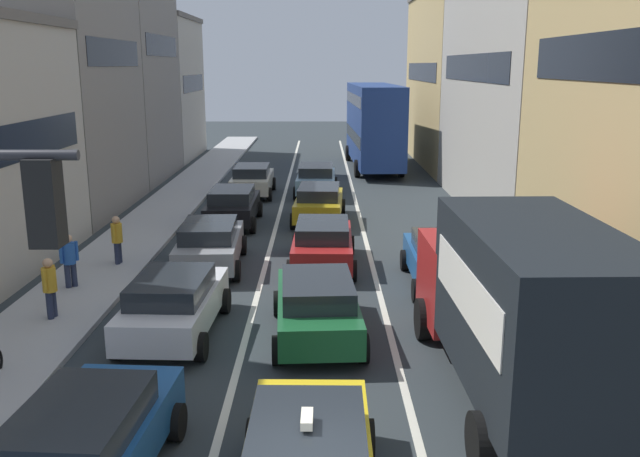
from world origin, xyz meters
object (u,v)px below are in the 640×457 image
Objects in this scene: sedan_right_lane_behind_truck at (444,259)px; pedestrian_far_sidewalk at (71,259)px; sedan_left_lane_front at (87,443)px; sedan_left_lane_fifth at (254,179)px; bus_mid_queue_primary at (375,122)px; hatchback_centre_lane_third at (324,243)px; wagon_left_lane_second at (175,303)px; sedan_centre_lane_fifth at (317,179)px; pedestrian_near_kerb at (51,286)px; pedestrian_mid_sidewalk at (118,238)px; coupe_centre_lane_fourth at (320,202)px; sedan_left_lane_fourth at (234,205)px; sedan_centre_lane_second at (318,305)px; sedan_left_lane_third at (211,243)px; removalist_box_truck at (520,301)px.

sedan_right_lane_behind_truck is 2.60× the size of pedestrian_far_sidewalk.
sedan_left_lane_front and sedan_left_lane_fifth have the same top height.
pedestrian_far_sidewalk is (-3.53, 9.19, 0.15)m from sedan_left_lane_front.
hatchback_centre_lane_third is at bearing 169.33° from bus_mid_queue_primary.
pedestrian_far_sidewalk reaches higher than wagon_left_lane_second.
sedan_centre_lane_fifth is 18.17m from pedestrian_near_kerb.
sedan_left_lane_fifth is at bearing 81.82° from pedestrian_mid_sidewalk.
sedan_left_lane_front is 18.29m from coupe_centre_lane_fourth.
wagon_left_lane_second and sedan_left_lane_fourth have the same top height.
sedan_centre_lane_fifth is at bearing -2.73° from sedan_centre_lane_second.
sedan_left_lane_third is 7.19m from sedan_right_lane_behind_truck.
wagon_left_lane_second is 12.40m from coupe_centre_lane_fourth.
sedan_centre_lane_second is 6.55m from sedan_left_lane_third.
sedan_centre_lane_fifth is 2.62× the size of pedestrian_near_kerb.
removalist_box_truck is 6.94m from sedan_right_lane_behind_truck.
sedan_left_lane_third is 12.74m from sedan_centre_lane_fifth.
sedan_centre_lane_second and wagon_left_lane_second have the same top height.
pedestrian_mid_sidewalk is at bearing 30.35° from wagon_left_lane_second.
sedan_left_lane_front is 1.01× the size of sedan_left_lane_third.
pedestrian_far_sidewalk is at bearing 50.91° from wagon_left_lane_second.
sedan_left_lane_fourth is 0.41× the size of bus_mid_queue_primary.
sedan_left_lane_front is 24.04m from sedan_centre_lane_fifth.
sedan_centre_lane_second is at bearing -178.13° from sedan_centre_lane_fifth.
sedan_left_lane_front and sedan_left_lane_fourth have the same top height.
sedan_left_lane_third is at bearing 166.69° from sedan_centre_lane_fifth.
sedan_left_lane_fourth is at bearing 102.76° from coupe_centre_lane_fourth.
sedan_left_lane_front is 6.79m from sedan_centre_lane_second.
sedan_left_lane_fourth is at bearing 154.45° from sedan_centre_lane_fifth.
sedan_centre_lane_fifth is (3.23, 17.77, 0.00)m from wagon_left_lane_second.
hatchback_centre_lane_third is 3.52m from sedan_left_lane_third.
sedan_centre_lane_second is 2.65× the size of pedestrian_mid_sidewalk.
sedan_left_lane_third is (0.01, 11.50, 0.00)m from sedan_left_lane_front.
pedestrian_near_kerb is (-10.14, -2.92, 0.15)m from sedan_right_lane_behind_truck.
sedan_left_lane_front is 2.65× the size of pedestrian_mid_sidewalk.
pedestrian_far_sidewalk is (-0.37, 2.37, 0.00)m from pedestrian_near_kerb.
coupe_centre_lane_fourth is at bearing -177.03° from sedan_centre_lane_fifth.
sedan_centre_lane_second is (-3.73, 2.98, -1.18)m from removalist_box_truck.
sedan_left_lane_fifth is 12.48m from pedestrian_mid_sidewalk.
coupe_centre_lane_fourth is (3.38, 11.92, 0.00)m from wagon_left_lane_second.
bus_mid_queue_primary is at bearing -24.16° from sedan_left_lane_fourth.
hatchback_centre_lane_third is at bearing -164.59° from sedan_left_lane_fifth.
sedan_left_lane_fourth is at bearing 32.62° from hatchback_centre_lane_third.
wagon_left_lane_second and sedan_left_lane_fifth have the same top height.
removalist_box_truck is 1.80× the size of sedan_left_lane_fifth.
sedan_centre_lane_second is 2.65× the size of pedestrian_far_sidewalk.
sedan_right_lane_behind_truck is at bearing -31.92° from sedan_left_lane_front.
pedestrian_near_kerb is 2.40m from pedestrian_far_sidewalk.
sedan_right_lane_behind_truck is (6.95, 3.70, 0.00)m from wagon_left_lane_second.
sedan_left_lane_fifth is 15.47m from sedan_right_lane_behind_truck.
sedan_centre_lane_second is 0.42× the size of bus_mid_queue_primary.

